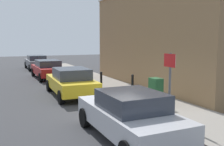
% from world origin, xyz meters
% --- Properties ---
extents(ground, '(80.00, 80.00, 0.00)m').
position_xyz_m(ground, '(0.00, 0.00, 0.00)').
color(ground, '#38383A').
extents(sidewalk, '(2.72, 30.00, 0.15)m').
position_xyz_m(sidewalk, '(1.84, 6.00, 0.07)').
color(sidewalk, gray).
rests_on(sidewalk, ground).
extents(corner_building, '(7.28, 12.00, 8.57)m').
position_xyz_m(corner_building, '(6.79, 4.00, 4.29)').
color(corner_building, olive).
rests_on(corner_building, ground).
extents(car_silver, '(1.89, 4.14, 1.43)m').
position_xyz_m(car_silver, '(-0.98, -2.85, 0.74)').
color(car_silver, '#B7B7BC').
rests_on(car_silver, ground).
extents(car_yellow, '(2.04, 4.43, 1.45)m').
position_xyz_m(car_yellow, '(-0.91, 3.65, 0.75)').
color(car_yellow, gold).
rests_on(car_yellow, ground).
extents(car_red, '(2.00, 4.41, 1.38)m').
position_xyz_m(car_red, '(-0.83, 10.45, 0.73)').
color(car_red, maroon).
rests_on(car_red, ground).
extents(car_grey, '(1.91, 4.41, 1.40)m').
position_xyz_m(car_grey, '(-0.72, 17.15, 0.74)').
color(car_grey, slate).
rests_on(car_grey, ground).
extents(utility_cabinet, '(0.46, 0.61, 1.15)m').
position_xyz_m(utility_cabinet, '(1.64, -0.29, 0.68)').
color(utility_cabinet, '#1E4C28').
rests_on(utility_cabinet, sidewalk).
extents(bollard_near_cabinet, '(0.14, 0.14, 1.04)m').
position_xyz_m(bollard_near_cabinet, '(1.74, 1.90, 0.70)').
color(bollard_near_cabinet, black).
rests_on(bollard_near_cabinet, sidewalk).
extents(bollard_far_kerb, '(0.14, 0.14, 1.04)m').
position_xyz_m(bollard_far_kerb, '(0.73, 3.57, 0.70)').
color(bollard_far_kerb, black).
rests_on(bollard_far_kerb, sidewalk).
extents(street_sign, '(0.08, 0.60, 2.30)m').
position_xyz_m(street_sign, '(0.85, -2.26, 1.66)').
color(street_sign, '#59595B').
rests_on(street_sign, sidewalk).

